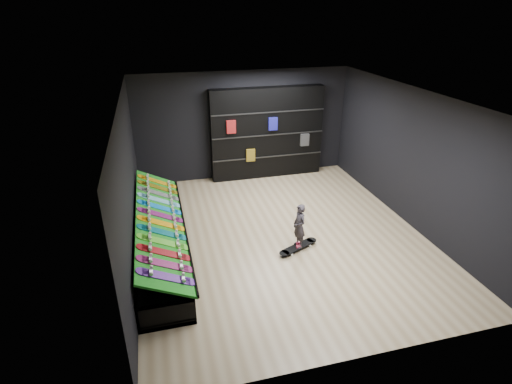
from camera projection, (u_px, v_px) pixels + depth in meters
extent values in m
cube|color=tan|center=(280.00, 234.00, 8.75)|extent=(6.00, 7.00, 0.01)
cube|color=white|center=(285.00, 97.00, 7.47)|extent=(6.00, 7.00, 0.01)
cube|color=black|center=(244.00, 125.00, 11.17)|extent=(6.00, 0.02, 3.00)
cube|color=black|center=(368.00, 273.00, 5.04)|extent=(6.00, 0.02, 3.00)
cube|color=black|center=(129.00, 187.00, 7.42)|extent=(0.02, 7.00, 3.00)
cube|color=black|center=(412.00, 158.00, 8.79)|extent=(0.02, 7.00, 3.00)
cube|color=#116D11|center=(161.00, 220.00, 7.87)|extent=(0.92, 4.50, 0.46)
cube|color=black|center=(267.00, 133.00, 11.25)|extent=(3.19, 0.37, 2.56)
imported|color=black|center=(299.00, 234.00, 8.05)|extent=(0.18, 0.23, 0.56)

